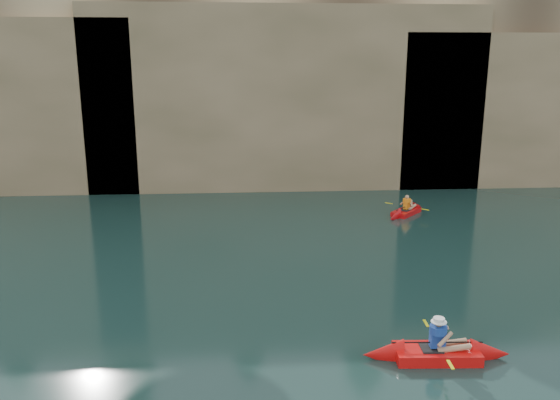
{
  "coord_description": "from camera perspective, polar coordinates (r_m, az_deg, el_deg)",
  "views": [
    {
      "loc": [
        -0.81,
        -11.14,
        7.56
      ],
      "look_at": [
        0.5,
        7.24,
        3.0
      ],
      "focal_mm": 35.0,
      "sensor_mm": 36.0,
      "label": 1
    }
  ],
  "objects": [
    {
      "name": "main_kayaker",
      "position": [
        15.51,
        16.03,
        -15.05
      ],
      "size": [
        3.94,
        2.62,
        1.46
      ],
      "rotation": [
        0.0,
        0.0,
        -0.06
      ],
      "color": "red",
      "rests_on": "ground"
    },
    {
      "name": "sea_cave_center",
      "position": [
        33.77,
        -9.45,
        3.55
      ],
      "size": [
        3.5,
        1.0,
        3.2
      ],
      "primitive_type": "cube",
      "color": "black",
      "rests_on": "ground"
    },
    {
      "name": "cliff_slab_center",
      "position": [
        33.9,
        0.69,
        10.76
      ],
      "size": [
        24.0,
        2.4,
        11.4
      ],
      "primitive_type": "cube",
      "color": "#9D7F5F",
      "rests_on": "ground"
    },
    {
      "name": "ground",
      "position": [
        13.48,
        0.06,
        -20.2
      ],
      "size": [
        160.0,
        160.0,
        0.0
      ],
      "primitive_type": "plane",
      "color": "black",
      "rests_on": "ground"
    },
    {
      "name": "kayaker_red_far",
      "position": [
        29.21,
        13.05,
        -1.15
      ],
      "size": [
        2.93,
        3.03,
        1.27
      ],
      "rotation": [
        0.0,
        0.0,
        0.81
      ],
      "color": "red",
      "rests_on": "ground"
    },
    {
      "name": "cliff",
      "position": [
        41.17,
        -3.01,
        11.71
      ],
      "size": [
        70.0,
        16.0,
        12.0
      ],
      "primitive_type": "cube",
      "color": "tan",
      "rests_on": "ground"
    },
    {
      "name": "sea_cave_east",
      "position": [
        35.21,
        13.9,
        4.82
      ],
      "size": [
        5.0,
        1.0,
        4.5
      ],
      "primitive_type": "cube",
      "color": "black",
      "rests_on": "ground"
    }
  ]
}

